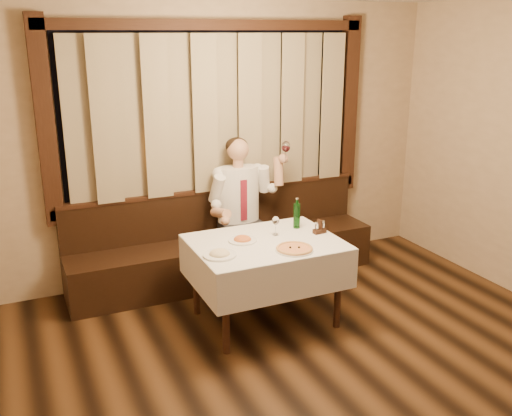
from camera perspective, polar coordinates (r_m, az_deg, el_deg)
name	(u,v)px	position (r m, az deg, el deg)	size (l,w,h in m)	color
room	(309,176)	(4.09, 5.36, 3.17)	(5.01, 6.01, 2.81)	black
banquette	(224,250)	(5.97, -3.27, -4.19)	(3.20, 0.61, 0.94)	black
dining_table	(265,253)	(4.97, 0.95, -4.48)	(1.27, 0.97, 0.76)	black
pizza	(294,249)	(4.73, 3.86, -4.09)	(0.32, 0.32, 0.03)	white
pasta_red	(242,237)	(4.92, -1.36, -2.96)	(0.25, 0.25, 0.08)	white
pasta_cream	(220,252)	(4.61, -3.67, -4.37)	(0.27, 0.27, 0.09)	white
green_bottle	(297,215)	(5.23, 4.10, -0.72)	(0.06, 0.06, 0.29)	#0F4A11
table_wine_glass	(276,221)	(5.04, 1.98, -1.35)	(0.07, 0.07, 0.18)	white
cruet_caddy	(320,228)	(5.14, 6.38, -2.04)	(0.12, 0.07, 0.13)	black
seated_man	(242,200)	(5.77, -1.40, 0.76)	(0.83, 0.62, 1.48)	black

